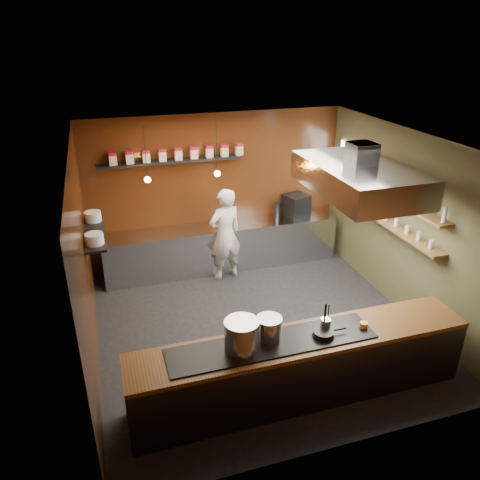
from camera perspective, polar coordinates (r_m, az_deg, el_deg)
name	(u,v)px	position (r m, az deg, el deg)	size (l,w,h in m)	color
floor	(259,327)	(7.70, 2.29, -10.53)	(5.00, 5.00, 0.00)	black
back_wall	(217,191)	(9.16, -2.78, 5.99)	(5.00, 5.00, 0.00)	#381C0A
left_wall	(85,267)	(6.61, -18.41, -3.13)	(5.00, 5.00, 0.00)	#381C0A
right_wall	(405,224)	(8.08, 19.45, 1.89)	(5.00, 5.00, 0.00)	#474829
ceiling	(262,143)	(6.45, 2.74, 11.75)	(5.00, 5.00, 0.00)	silver
window_pane	(352,172)	(9.25, 13.48, 8.11)	(1.00, 1.00, 0.00)	white
prep_counter	(223,246)	(9.27, -2.13, -0.80)	(4.60, 0.65, 0.90)	silver
pass_counter	(300,367)	(6.25, 7.38, -15.10)	(4.40, 0.72, 0.94)	#38383D
tin_shelf	(170,161)	(8.66, -8.49, 9.46)	(2.60, 0.26, 0.04)	black
plate_shelf	(95,233)	(7.49, -17.32, 0.81)	(0.30, 1.40, 0.04)	black
bottle_shelf_upper	(389,194)	(8.07, 17.73, 5.31)	(0.26, 2.80, 0.04)	brown
bottle_shelf_lower	(385,221)	(8.23, 17.31, 2.23)	(0.26, 2.80, 0.04)	brown
extractor_hood	(359,178)	(6.78, 14.30, 7.34)	(1.20, 2.00, 0.72)	#38383D
pendant_left	(147,177)	(7.98, -11.23, 7.57)	(0.10, 0.10, 0.95)	black
pendant_right	(217,171)	(8.18, -2.80, 8.45)	(0.10, 0.10, 0.95)	black
storage_tins	(178,154)	(8.64, -7.55, 10.40)	(2.43, 0.13, 0.22)	beige
plate_stacks	(94,227)	(7.45, -17.41, 1.52)	(0.26, 1.16, 0.16)	silver
bottles	(390,186)	(8.03, 17.86, 6.25)	(0.06, 2.66, 0.24)	silver
wine_glasses	(386,216)	(8.20, 17.38, 2.78)	(0.07, 2.37, 0.13)	silver
stockpot_large	(242,336)	(5.58, 0.20, -11.63)	(0.41, 0.41, 0.40)	silver
stockpot_small	(269,328)	(5.80, 3.56, -10.72)	(0.32, 0.32, 0.30)	#B1B3B8
utensil_crock	(325,325)	(6.07, 10.38, -10.10)	(0.13, 0.13, 0.16)	silver
frying_pan	(324,333)	(6.00, 10.18, -11.15)	(0.44, 0.27, 0.07)	black
butter_jar	(364,326)	(6.26, 14.85, -10.05)	(0.10, 0.10, 0.09)	yellow
espresso_machine	(296,205)	(9.56, 6.86, 4.24)	(0.44, 0.42, 0.44)	black
chef	(225,234)	(8.71, -1.82, 0.68)	(0.65, 0.43, 1.78)	white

